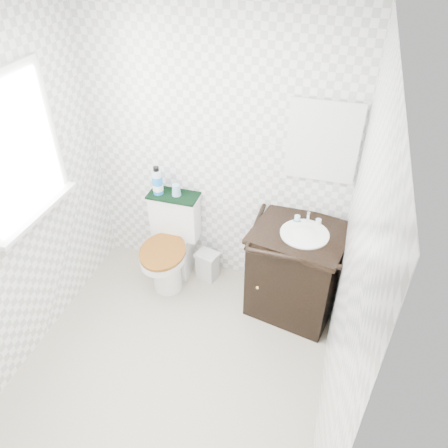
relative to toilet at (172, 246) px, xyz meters
The scene contains 15 objects.
floor 1.09m from the toilet, 69.78° to the right, with size 2.40×2.40×0.00m, color #A6A186.
ceiling 2.29m from the toilet, 69.78° to the right, with size 2.40×2.40×0.00m, color silver.
wall_back 0.94m from the toilet, 33.22° to the left, with size 2.40×2.40×0.00m, color white.
wall_front 2.35m from the toilet, 80.67° to the right, with size 2.40×2.40×0.00m, color white.
wall_left 1.48m from the toilet, 127.58° to the right, with size 2.40×2.40×0.00m, color white.
wall_right 1.94m from the toilet, 33.58° to the right, with size 2.40×2.40×0.00m, color white.
window 1.56m from the toilet, 134.88° to the right, with size 0.02×0.70×0.90m, color white.
mirror 1.61m from the toilet, 10.08° to the left, with size 0.50×0.02×0.60m, color silver.
toilet is the anchor object (origin of this frame).
vanity 1.13m from the toilet, ahead, with size 0.81×0.73×0.92m.
trash_bin 0.38m from the toilet, 13.77° to the left, with size 0.23×0.20×0.29m.
towel 0.48m from the toilet, 90.00° to the left, with size 0.43×0.22×0.02m, color black.
mouthwash_bottle 0.61m from the toilet, 139.67° to the left, with size 0.09×0.09×0.25m.
cup 0.54m from the toilet, 77.36° to the left, with size 0.08×0.08×0.10m, color #7CAFCB.
soap_bar 1.17m from the toilet, ahead, with size 0.07×0.05×0.02m, color #1B8378.
Camera 1 is at (0.95, -1.79, 2.85)m, focal length 35.00 mm.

